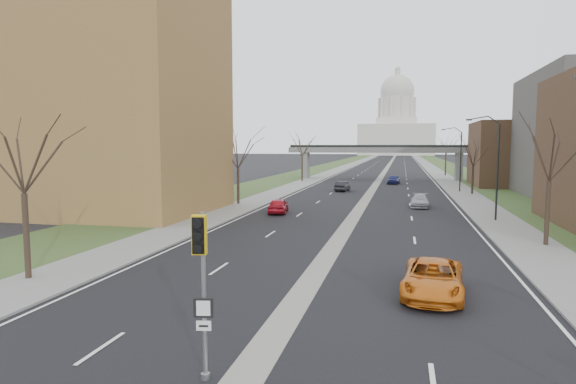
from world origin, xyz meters
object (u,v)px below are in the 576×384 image
at_px(car_left_far, 343,186).
at_px(car_right_far, 394,179).
at_px(car_right_mid, 420,201).
at_px(signal_pole_median, 201,266).
at_px(car_left_near, 278,206).
at_px(car_right_near, 433,278).

height_order(car_left_far, car_right_far, car_right_far).
bearing_deg(car_right_mid, car_right_far, 98.27).
xyz_separation_m(car_left_far, car_right_mid, (9.88, -15.75, -0.04)).
bearing_deg(signal_pole_median, car_right_mid, 69.02).
xyz_separation_m(car_left_near, car_right_far, (9.96, 37.83, 0.05)).
height_order(car_left_near, car_right_near, car_right_near).
height_order(car_right_near, car_right_mid, car_right_near).
bearing_deg(car_left_far, car_right_far, -109.74).
bearing_deg(signal_pole_median, car_right_near, 44.53).
relative_size(car_right_mid, car_right_far, 1.02).
distance_m(car_left_far, car_right_mid, 18.59).
bearing_deg(car_right_mid, car_left_near, -147.46).
bearing_deg(car_right_mid, signal_pole_median, -97.56).
distance_m(car_left_near, car_right_mid, 15.18).
height_order(signal_pole_median, car_left_far, signal_pole_median).
bearing_deg(car_left_near, car_right_near, 111.39).
relative_size(car_left_near, car_right_mid, 0.92).
relative_size(signal_pole_median, car_right_near, 0.87).
height_order(car_left_near, car_right_far, car_right_far).
relative_size(signal_pole_median, car_left_far, 1.10).
xyz_separation_m(signal_pole_median, car_right_near, (6.41, 9.38, -2.48)).
distance_m(car_right_near, car_right_far, 60.56).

